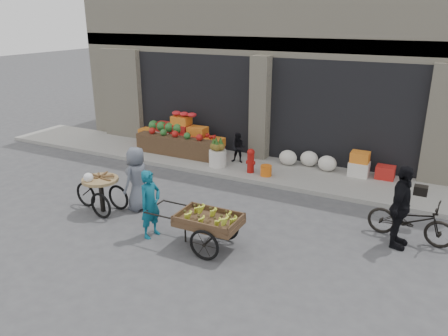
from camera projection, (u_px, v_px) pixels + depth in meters
The scene contains 15 objects.
ground at pixel (172, 223), 9.83m from camera, with size 80.00×80.00×0.00m, color #424244.
sidewalk at pixel (247, 167), 13.25m from camera, with size 18.00×2.20×0.12m, color gray.
building at pixel (295, 46), 15.44m from camera, with size 14.00×6.45×7.00m.
fruit_display at pixel (182, 135), 14.35m from camera, with size 3.10×1.12×1.24m.
pineapple_bin at pixel (218, 158), 13.05m from camera, with size 0.52×0.52×0.50m, color silver.
fire_hydrant at pixel (251, 160), 12.49m from camera, with size 0.22×0.22×0.71m.
orange_bucket at pixel (266, 171), 12.31m from camera, with size 0.32×0.32×0.30m, color orange.
right_bay_goods at pixel (339, 163), 12.51m from camera, with size 3.35×0.60×0.70m.
seated_person at pixel (238, 148), 13.31m from camera, with size 0.45×0.35×0.93m, color black.
banana_cart at pixel (207, 218), 8.59m from camera, with size 2.14×0.95×0.89m.
vendor_woman at pixel (150, 204), 9.02m from camera, with size 0.53×0.35×1.46m, color #0E5870.
tricycle_cart at pixel (101, 189), 10.23m from camera, with size 1.44×0.90×0.95m.
vendor_grey at pixel (137, 179), 10.29m from camera, with size 0.76×0.49×1.55m, color slate.
bicycle at pixel (411, 220), 8.95m from camera, with size 0.60×1.72×0.90m, color black.
cyclist at pixel (401, 207), 8.57m from camera, with size 1.01×0.42×1.72m, color black.
Camera 1 is at (5.10, -7.34, 4.44)m, focal length 35.00 mm.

